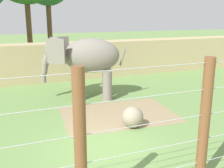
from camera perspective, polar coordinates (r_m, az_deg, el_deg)
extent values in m
plane|color=#6B8E4C|center=(9.61, -1.51, -13.27)|extent=(120.00, 120.00, 0.00)
cube|color=#937F5B|center=(12.56, 1.36, -6.37)|extent=(5.39, 4.02, 0.01)
cube|color=tan|center=(19.31, -12.82, 4.61)|extent=(36.00, 1.80, 2.57)
cylinder|color=gray|center=(14.32, -7.56, -0.52)|extent=(0.50, 0.50, 1.60)
cylinder|color=gray|center=(15.17, -7.29, 0.33)|extent=(0.50, 0.50, 1.60)
cylinder|color=gray|center=(14.27, -1.02, -0.45)|extent=(0.50, 0.50, 1.60)
cylinder|color=gray|center=(15.12, -1.12, 0.41)|extent=(0.50, 0.50, 1.60)
ellipsoid|color=gray|center=(14.38, -4.36, 6.04)|extent=(3.32, 2.48, 1.82)
ellipsoid|color=gray|center=(14.51, -11.80, 7.12)|extent=(1.48, 1.56, 1.32)
cube|color=gray|center=(13.83, -11.77, 6.77)|extent=(0.82, 0.80, 1.25)
cube|color=gray|center=(15.17, -10.98, 7.47)|extent=(1.03, 0.22, 1.25)
cylinder|color=gray|center=(14.66, -13.61, 5.24)|extent=(0.65, 0.53, 0.71)
cylinder|color=gray|center=(14.78, -14.02, 3.30)|extent=(0.48, 0.41, 0.67)
cylinder|color=gray|center=(14.89, -14.25, 1.52)|extent=(0.30, 0.30, 0.63)
cylinder|color=gray|center=(14.45, 2.25, 5.65)|extent=(0.36, 0.22, 0.91)
sphere|color=gray|center=(11.04, 4.37, -6.97)|extent=(0.88, 0.88, 0.88)
cylinder|color=brown|center=(5.97, -6.72, -12.86)|extent=(0.27, 0.27, 3.48)
cylinder|color=brown|center=(7.44, 18.97, -7.89)|extent=(0.27, 0.27, 3.48)
cylinder|color=#B7B7BC|center=(6.71, 7.14, -13.80)|extent=(11.75, 0.02, 0.02)
cylinder|color=#B7B7BC|center=(6.42, 7.33, -8.46)|extent=(11.75, 0.02, 0.02)
cylinder|color=#B7B7BC|center=(6.19, 7.53, -2.66)|extent=(11.75, 0.02, 0.02)
cylinder|color=#B7B7BC|center=(6.02, 7.74, 3.52)|extent=(11.75, 0.02, 0.02)
cylinder|color=brown|center=(25.32, -13.00, 10.37)|extent=(0.44, 0.44, 5.64)
cylinder|color=brown|center=(24.29, -17.06, 10.27)|extent=(0.44, 0.44, 5.91)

